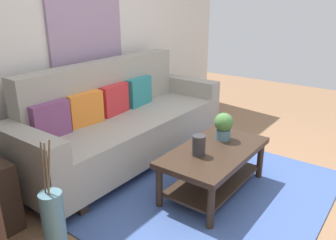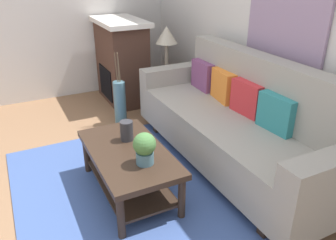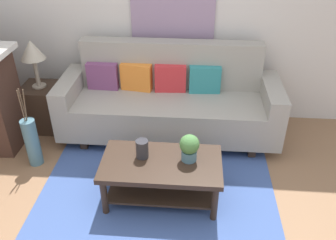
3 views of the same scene
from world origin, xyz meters
The scene contains 18 objects.
ground_plane centered at (0.00, 0.00, 0.00)m, with size 9.30×9.30×0.00m, color #8C6647.
wall_back centered at (0.00, 2.01, 1.35)m, with size 5.30×0.10×2.70m, color silver.
area_rug centered at (0.00, 0.50, 0.01)m, with size 2.28×2.17×0.01m, color #3D5693.
couch centered at (0.04, 1.48, 0.43)m, with size 2.50×0.84×1.08m.
throw_pillow_plum centered at (-0.76, 1.60, 0.68)m, with size 0.36×0.12×0.32m, color #7A4270.
throw_pillow_orange centered at (-0.36, 1.60, 0.68)m, with size 0.36×0.12×0.32m, color orange.
throw_pillow_crimson centered at (0.04, 1.60, 0.68)m, with size 0.36×0.12×0.32m, color red.
throw_pillow_teal centered at (0.44, 1.60, 0.68)m, with size 0.36×0.12×0.32m, color teal.
coffee_table centered at (0.05, 0.37, 0.31)m, with size 1.10×0.60×0.43m.
tabletop_vase centered at (-0.13, 0.43, 0.52)m, with size 0.12×0.12×0.18m, color #2D2D33.
potted_plant_tabletop centered at (0.30, 0.42, 0.57)m, with size 0.18×0.18×0.26m.
side_table centered at (-1.51, 1.50, 0.28)m, with size 0.44×0.44×0.56m, color #332319.
table_lamp centered at (-1.51, 1.50, 0.99)m, with size 0.28×0.28×0.57m.
floor_vase centered at (-1.36, 0.78, 0.27)m, with size 0.15×0.15×0.54m, color slate.
floor_vase_branch_a centered at (-1.34, 0.78, 0.72)m, with size 0.01×0.01×0.36m, color brown.
floor_vase_branch_b centered at (-1.37, 0.80, 0.72)m, with size 0.01×0.01×0.36m, color brown.
floor_vase_branch_c centered at (-1.37, 0.76, 0.72)m, with size 0.01×0.01×0.36m, color brown.
framed_painting centered at (0.04, 1.94, 1.45)m, with size 0.97×0.03×0.80m, color gray.
Camera 3 is at (0.31, -2.16, 2.47)m, focal length 38.18 mm.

